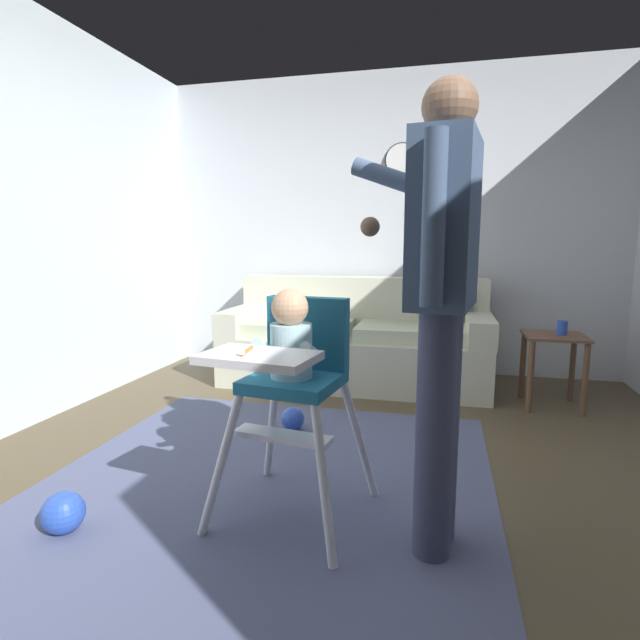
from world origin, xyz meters
TOP-DOWN VIEW (x-y plane):
  - ground at (0.00, 0.00)m, footprint 5.62×6.40m
  - wall_far at (0.00, 2.43)m, footprint 4.82×0.06m
  - area_rug at (-0.29, -0.09)m, footprint 2.14×2.47m
  - couch at (-0.17, 1.91)m, footprint 2.15×0.86m
  - high_chair at (-0.08, -0.22)m, footprint 0.68×0.78m
  - adult_standing at (0.49, -0.31)m, footprint 0.51×0.55m
  - toy_ball at (-0.94, -0.57)m, footprint 0.17×0.17m
  - toy_ball_second at (-0.37, 0.71)m, footprint 0.14×0.14m
  - side_table at (1.28, 1.58)m, footprint 0.40×0.40m
  - sippy_cup at (1.32, 1.58)m, footprint 0.07×0.07m
  - wall_clock at (0.12, 2.39)m, footprint 0.29×0.04m

SIDE VIEW (x-z plane):
  - ground at x=0.00m, z-range -0.10..0.00m
  - area_rug at x=-0.29m, z-range 0.00..0.01m
  - toy_ball_second at x=-0.37m, z-range 0.00..0.14m
  - toy_ball at x=-0.94m, z-range 0.00..0.17m
  - couch at x=-0.17m, z-range -0.10..0.76m
  - side_table at x=1.28m, z-range 0.12..0.64m
  - sippy_cup at x=1.32m, z-range 0.52..0.62m
  - high_chair at x=-0.08m, z-range 0.18..1.16m
  - adult_standing at x=0.49m, z-range 0.12..1.82m
  - wall_far at x=0.00m, z-range 0.00..2.63m
  - wall_clock at x=0.12m, z-range 1.72..2.01m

